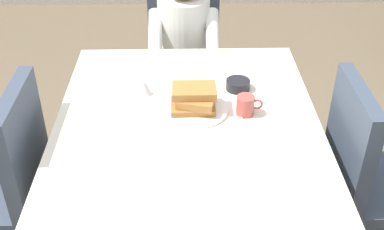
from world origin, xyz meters
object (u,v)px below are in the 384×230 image
Objects in this scene: fork_left_of_plate at (151,113)px; knife_right_of_plate at (240,112)px; syrup_pitcher at (143,87)px; plate_breakfast at (196,109)px; diner_person at (184,40)px; chair_diner at (184,49)px; dining_table_main at (188,149)px; chair_right_side at (367,169)px; chair_left_side at (7,174)px; spoon_near_edge at (193,162)px; breakfast_stack at (195,99)px; cup_coffee at (246,105)px; bowl_butter at (238,85)px.

fork_left_of_plate is 0.90× the size of knife_right_of_plate.
plate_breakfast is at bearing -31.55° from syrup_pitcher.
plate_breakfast is at bearing 92.93° from diner_person.
diner_person is at bearing 90.00° from chair_diner.
chair_right_side reaches higher than dining_table_main.
diner_person reaches higher than knife_right_of_plate.
spoon_near_edge is at bearing -103.91° from chair_left_side.
breakfast_stack is 1.11× the size of fork_left_of_plate.
diner_person reaches higher than syrup_pitcher.
syrup_pitcher is 0.17m from fork_left_of_plate.
chair_diner is 8.23× the size of cup_coffee.
syrup_pitcher reaches higher than spoon_near_edge.
chair_right_side is 1.04m from syrup_pitcher.
fork_left_of_plate is at bearing -75.66° from syrup_pitcher.
dining_table_main is at bearing 90.42° from diner_person.
cup_coffee is 1.03× the size of bowl_butter.
spoon_near_edge is at bearing 91.06° from chair_diner.
chair_right_side is at bearing -13.42° from cup_coffee.
chair_left_side is 1.03m from knife_right_of_plate.
syrup_pitcher is at bearing 158.77° from cup_coffee.
bowl_butter is (0.24, -0.84, 0.23)m from chair_diner.
spoon_near_edge is at bearing -84.75° from dining_table_main.
cup_coffee reaches higher than syrup_pitcher.
dining_table_main is 0.28m from knife_right_of_plate.
syrup_pitcher is at bearing 146.92° from breakfast_stack.
chair_diner reaches higher than syrup_pitcher.
cup_coffee is (1.02, 0.12, 0.25)m from chair_left_side.
bowl_butter is at bearing 41.68° from plate_breakfast.
diner_person is 6.22× the size of fork_left_of_plate.
chair_diner is at bearing 77.88° from syrup_pitcher.
diner_person is 5.60× the size of breakfast_stack.
chair_diner is 1.40m from chair_left_side.
fork_left_of_plate is at bearing 81.97° from chair_diner.
syrup_pitcher is at bearing 75.35° from diner_person.
plate_breakfast reaches higher than dining_table_main.
breakfast_stack is 1.33× the size of spoon_near_edge.
chair_right_side is at bearing -11.88° from plate_breakfast.
chair_left_side is 1.08m from bowl_butter.
diner_person is 14.00× the size of syrup_pitcher.
dining_table_main is 1.64× the size of chair_right_side.
cup_coffee is at bearing 105.95° from diner_person.
diner_person reaches higher than chair_right_side.
knife_right_of_plate is (0.23, -1.04, 0.21)m from chair_diner.
breakfast_stack is at bearing 92.60° from diner_person.
plate_breakfast is at bearing 172.03° from cup_coffee.
spoon_near_edge is at bearing -157.25° from fork_left_of_plate.
diner_person reaches higher than plate_breakfast.
diner_person is 0.89m from fork_left_of_plate.
dining_table_main is at bearing -102.09° from breakfast_stack.
syrup_pitcher is (-0.19, -0.87, 0.25)m from chair_diner.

